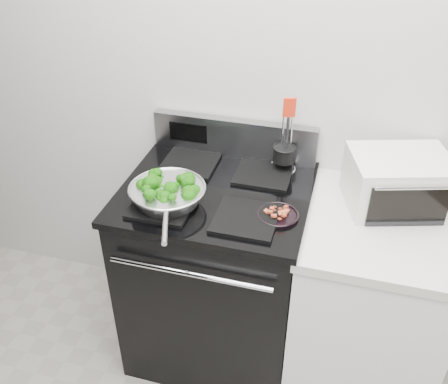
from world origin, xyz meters
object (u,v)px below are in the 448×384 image
(gas_range, at_px, (217,270))
(toaster_oven, at_px, (398,182))
(skillet, at_px, (167,194))
(utensil_holder, at_px, (284,158))
(bacon_plate, at_px, (278,213))

(gas_range, bearing_deg, toaster_oven, 10.30)
(gas_range, relative_size, toaster_oven, 2.51)
(skillet, relative_size, utensil_holder, 1.36)
(skillet, height_order, bacon_plate, skillet)
(bacon_plate, height_order, toaster_oven, toaster_oven)
(gas_range, distance_m, bacon_plate, 0.57)
(gas_range, xyz_separation_m, utensil_holder, (0.24, 0.23, 0.53))
(skillet, xyz_separation_m, toaster_oven, (0.88, 0.28, 0.03))
(bacon_plate, bearing_deg, gas_range, 157.31)
(gas_range, xyz_separation_m, bacon_plate, (0.28, -0.12, 0.48))
(bacon_plate, bearing_deg, toaster_oven, 29.82)
(skillet, relative_size, bacon_plate, 2.93)
(utensil_holder, bearing_deg, toaster_oven, -28.89)
(gas_range, relative_size, bacon_plate, 6.94)
(skillet, bearing_deg, gas_range, 25.46)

